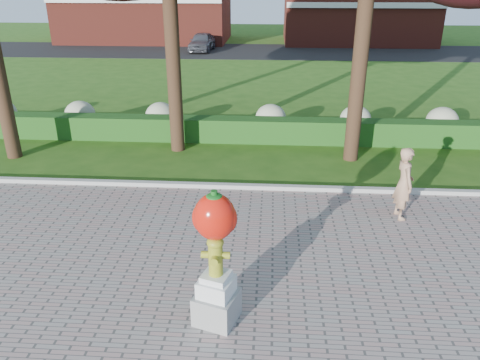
{
  "coord_description": "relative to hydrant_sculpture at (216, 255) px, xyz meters",
  "views": [
    {
      "loc": [
        1.0,
        -8.27,
        5.21
      ],
      "look_at": [
        0.37,
        1.0,
        1.15
      ],
      "focal_mm": 35.0,
      "sensor_mm": 36.0,
      "label": 1
    }
  ],
  "objects": [
    {
      "name": "parked_car",
      "position": [
        -4.53,
        30.0,
        -0.58
      ],
      "size": [
        1.78,
        4.05,
        1.36
      ],
      "primitive_type": "imported",
      "rotation": [
        0.0,
        0.0,
        -0.05
      ],
      "color": "#46474E",
      "rests_on": "street"
    },
    {
      "name": "hydrangea_row",
      "position": [
        0.36,
        10.19,
        -0.72
      ],
      "size": [
        20.1,
        1.1,
        0.99
      ],
      "color": "#AEB68B",
      "rests_on": "ground"
    },
    {
      "name": "ground",
      "position": [
        -0.21,
        2.19,
        -1.27
      ],
      "size": [
        100.0,
        100.0,
        0.0
      ],
      "primitive_type": "plane",
      "color": "#285014",
      "rests_on": "ground"
    },
    {
      "name": "hydrant_sculpture",
      "position": [
        0.0,
        0.0,
        0.0
      ],
      "size": [
        0.79,
        0.79,
        2.33
      ],
      "rotation": [
        0.0,
        0.0,
        -0.31
      ],
      "color": "gray",
      "rests_on": "walkway"
    },
    {
      "name": "lawn_hedge",
      "position": [
        -0.21,
        9.19,
        -0.87
      ],
      "size": [
        24.0,
        0.7,
        0.8
      ],
      "primitive_type": "cube",
      "color": "#214B15",
      "rests_on": "ground"
    },
    {
      "name": "curb",
      "position": [
        -0.21,
        5.19,
        -1.2
      ],
      "size": [
        40.0,
        0.18,
        0.15
      ],
      "primitive_type": "cube",
      "color": "#ADADA5",
      "rests_on": "ground"
    },
    {
      "name": "woman",
      "position": [
        3.85,
        3.85,
        -0.38
      ],
      "size": [
        0.49,
        0.67,
        1.71
      ],
      "primitive_type": "imported",
      "rotation": [
        0.0,
        0.0,
        1.7
      ],
      "color": "tan",
      "rests_on": "walkway"
    },
    {
      "name": "building_right",
      "position": [
        7.79,
        36.19,
        1.93
      ],
      "size": [
        12.0,
        8.0,
        6.4
      ],
      "primitive_type": "cube",
      "color": "maroon",
      "rests_on": "ground"
    },
    {
      "name": "street",
      "position": [
        -0.21,
        30.19,
        -1.26
      ],
      "size": [
        50.0,
        8.0,
        0.02
      ],
      "primitive_type": "cube",
      "color": "black",
      "rests_on": "ground"
    }
  ]
}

